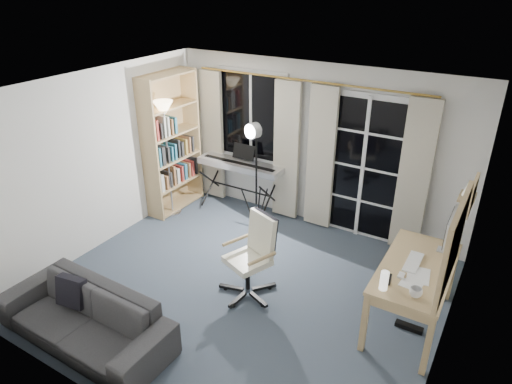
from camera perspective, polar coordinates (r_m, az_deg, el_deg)
floor at (r=5.69m, az=-1.78°, el=-11.99°), size 4.50×4.00×0.02m
window at (r=7.01m, az=-0.50°, el=9.48°), size 1.20×0.08×1.40m
french_door at (r=6.47m, az=13.28°, el=2.85°), size 1.32×0.09×2.11m
curtains at (r=6.65m, az=5.84°, el=4.73°), size 3.60×0.07×2.13m
bookshelf at (r=7.23m, az=-10.85°, el=5.58°), size 0.36×1.01×2.17m
torchiere_lamp at (r=6.85m, az=-11.33°, el=8.23°), size 0.33×0.33×1.81m
keyboard_piano at (r=7.06m, az=-2.00°, el=3.25°), size 1.39×0.68×1.01m
studio_light at (r=6.33m, az=-0.28°, el=6.09°), size 0.36×0.37×1.67m
office_chair at (r=5.32m, az=-0.06°, el=-7.09°), size 0.70×0.71×1.01m
desk at (r=5.10m, az=19.32°, el=-9.62°), size 0.70×1.38×0.74m
monitor at (r=5.28m, az=23.09°, el=-4.30°), size 0.18×0.53×0.46m
desk_clutter at (r=4.97m, az=17.89°, el=-11.45°), size 0.43×0.84×0.93m
mug at (r=4.60m, az=19.36°, el=-11.64°), size 0.12×0.10×0.12m
wall_mirror at (r=3.93m, az=23.41°, el=-6.05°), size 0.04×0.94×0.74m
framed_print at (r=4.71m, az=25.40°, el=-0.39°), size 0.03×0.42×0.32m
wall_shelf at (r=5.25m, az=25.01°, el=-0.01°), size 0.16×0.30×0.18m
sofa at (r=5.10m, az=-20.85°, el=-13.70°), size 1.94×0.60×0.76m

